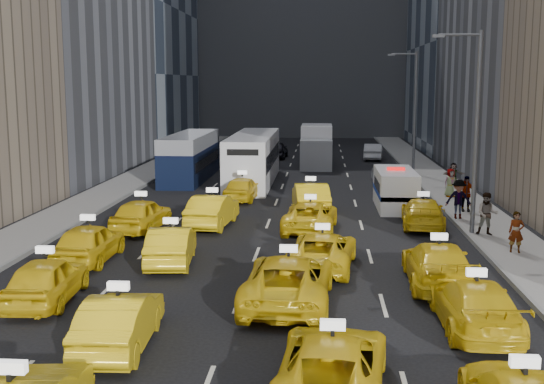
{
  "coord_description": "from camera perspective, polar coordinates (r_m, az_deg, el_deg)",
  "views": [
    {
      "loc": [
        2.54,
        -18.34,
        6.78
      ],
      "look_at": [
        0.39,
        11.26,
        2.0
      ],
      "focal_mm": 45.0,
      "sensor_mm": 36.0,
      "label": 1
    }
  ],
  "objects": [
    {
      "name": "taxi_13",
      "position": [
        32.49,
        -5.0,
        -1.55
      ],
      "size": [
        2.04,
        4.79,
        1.53
      ],
      "primitive_type": "imported",
      "rotation": [
        0.0,
        0.0,
        3.05
      ],
      "color": "yellow",
      "rests_on": "ground"
    },
    {
      "name": "curb_east",
      "position": [
        44.34,
        12.55,
        0.25
      ],
      "size": [
        0.15,
        90.0,
        0.18
      ],
      "primitive_type": "cube",
      "color": "slate",
      "rests_on": "ground"
    },
    {
      "name": "pedestrian_3",
      "position": [
        36.73,
        15.9,
        -0.13
      ],
      "size": [
        1.11,
        0.54,
        1.86
      ],
      "primitive_type": "imported",
      "rotation": [
        0.0,
        0.0,
        -0.04
      ],
      "color": "gray",
      "rests_on": "sidewalk_east"
    },
    {
      "name": "taxi_10",
      "position": [
        25.19,
        4.23,
        -4.89
      ],
      "size": [
        2.79,
        5.11,
        1.36
      ],
      "primitive_type": "imported",
      "rotation": [
        0.0,
        0.0,
        3.03
      ],
      "color": "yellow",
      "rests_on": "ground"
    },
    {
      "name": "pedestrian_2",
      "position": [
        34.66,
        15.34,
        -0.59
      ],
      "size": [
        1.29,
        0.64,
        1.93
      ],
      "primitive_type": "imported",
      "rotation": [
        0.0,
        0.0,
        -0.1
      ],
      "color": "gray",
      "rests_on": "sidewalk_east"
    },
    {
      "name": "streetlight_near",
      "position": [
        31.12,
        16.55,
        5.35
      ],
      "size": [
        2.15,
        0.22,
        9.0
      ],
      "color": "#595B60",
      "rests_on": "ground"
    },
    {
      "name": "sidewalk_west",
      "position": [
        45.75,
        -12.45,
        0.51
      ],
      "size": [
        3.0,
        90.0,
        0.15
      ],
      "primitive_type": "cube",
      "color": "gray",
      "rests_on": "ground"
    },
    {
      "name": "double_decker",
      "position": [
        48.56,
        -6.83,
        2.92
      ],
      "size": [
        2.49,
        10.86,
        3.16
      ],
      "rotation": [
        0.0,
        0.0,
        0.0
      ],
      "color": "black",
      "rests_on": "ground"
    },
    {
      "name": "sidewalk_east",
      "position": [
        44.57,
        14.39,
        0.21
      ],
      "size": [
        3.0,
        90.0,
        0.15
      ],
      "primitive_type": "cube",
      "color": "gray",
      "rests_on": "ground"
    },
    {
      "name": "taxi_15",
      "position": [
        33.01,
        12.5,
        -1.71
      ],
      "size": [
        2.35,
        4.89,
        1.37
      ],
      "primitive_type": "imported",
      "rotation": [
        0.0,
        0.0,
        3.05
      ],
      "color": "yellow",
      "rests_on": "ground"
    },
    {
      "name": "taxi_2",
      "position": [
        15.35,
        5.05,
        -14.23
      ],
      "size": [
        2.76,
        5.22,
        1.4
      ],
      "primitive_type": "imported",
      "rotation": [
        0.0,
        0.0,
        3.05
      ],
      "color": "yellow",
      "rests_on": "ground"
    },
    {
      "name": "taxi_11",
      "position": [
        23.61,
        13.72,
        -5.92
      ],
      "size": [
        2.24,
        5.2,
        1.49
      ],
      "primitive_type": "imported",
      "rotation": [
        0.0,
        0.0,
        3.11
      ],
      "color": "yellow",
      "rests_on": "ground"
    },
    {
      "name": "pedestrian_1",
      "position": [
        31.27,
        17.56,
        -1.76
      ],
      "size": [
        1.0,
        0.67,
        1.89
      ],
      "primitive_type": "imported",
      "rotation": [
        0.0,
        0.0,
        -0.2
      ],
      "color": "gray",
      "rests_on": "sidewalk_east"
    },
    {
      "name": "pedestrian_0",
      "position": [
        28.5,
        19.76,
        -3.17
      ],
      "size": [
        0.65,
        0.47,
        1.63
      ],
      "primitive_type": "imported",
      "rotation": [
        0.0,
        0.0,
        -0.15
      ],
      "color": "gray",
      "rests_on": "sidewalk_east"
    },
    {
      "name": "curb_west",
      "position": [
        45.36,
        -10.7,
        0.51
      ],
      "size": [
        0.15,
        90.0,
        0.18
      ],
      "primitive_type": "cube",
      "color": "slate",
      "rests_on": "ground"
    },
    {
      "name": "misc_car_2",
      "position": [
        62.78,
        3.39,
        3.6
      ],
      "size": [
        2.13,
        5.05,
        1.45
      ],
      "primitive_type": "imported",
      "rotation": [
        0.0,
        0.0,
        3.16
      ],
      "color": "gray",
      "rests_on": "ground"
    },
    {
      "name": "misc_car_1",
      "position": [
        58.52,
        -4.4,
        3.15
      ],
      "size": [
        2.55,
        5.1,
        1.39
      ],
      "primitive_type": "imported",
      "rotation": [
        0.0,
        0.0,
        3.19
      ],
      "color": "black",
      "rests_on": "ground"
    },
    {
      "name": "taxi_4",
      "position": [
        22.44,
        -18.34,
        -6.96
      ],
      "size": [
        1.97,
        4.39,
        1.47
      ],
      "primitive_type": "imported",
      "rotation": [
        0.0,
        0.0,
        3.2
      ],
      "color": "yellow",
      "rests_on": "ground"
    },
    {
      "name": "taxi_12",
      "position": [
        32.01,
        -10.87,
        -1.86
      ],
      "size": [
        2.25,
        4.61,
        1.51
      ],
      "primitive_type": "imported",
      "rotation": [
        0.0,
        0.0,
        3.04
      ],
      "color": "yellow",
      "rests_on": "ground"
    },
    {
      "name": "taxi_14",
      "position": [
        31.45,
        3.22,
        -2.03
      ],
      "size": [
        2.65,
        5.12,
        1.38
      ],
      "primitive_type": "imported",
      "rotation": [
        0.0,
        0.0,
        3.07
      ],
      "color": "yellow",
      "rests_on": "ground"
    },
    {
      "name": "taxi_16",
      "position": [
        39.56,
        -2.49,
        0.31
      ],
      "size": [
        2.08,
        4.3,
        1.41
      ],
      "primitive_type": "imported",
      "rotation": [
        0.0,
        0.0,
        3.04
      ],
      "color": "yellow",
      "rests_on": "ground"
    },
    {
      "name": "taxi_5",
      "position": [
        18.26,
        -12.63,
        -10.49
      ],
      "size": [
        1.7,
        4.4,
        1.43
      ],
      "primitive_type": "imported",
      "rotation": [
        0.0,
        0.0,
        3.19
      ],
      "color": "yellow",
      "rests_on": "ground"
    },
    {
      "name": "taxi_8",
      "position": [
        26.9,
        -15.07,
        -4.11
      ],
      "size": [
        1.81,
        4.46,
        1.52
      ],
      "primitive_type": "imported",
      "rotation": [
        0.0,
        0.0,
        3.14
      ],
      "color": "yellow",
      "rests_on": "ground"
    },
    {
      "name": "ground",
      "position": [
        19.72,
        -3.56,
        -10.98
      ],
      "size": [
        160.0,
        160.0,
        0.0
      ],
      "primitive_type": "plane",
      "color": "black",
      "rests_on": "ground"
    },
    {
      "name": "pedestrian_5",
      "position": [
        45.47,
        14.94,
        1.42
      ],
      "size": [
        1.45,
        0.56,
        1.52
      ],
      "primitive_type": "imported",
      "rotation": [
        0.0,
        0.0,
        0.12
      ],
      "color": "gray",
      "rests_on": "sidewalk_east"
    },
    {
      "name": "taxi_7",
      "position": [
        19.87,
        16.61,
        -9.04
      ],
      "size": [
        2.02,
        4.9,
        1.42
      ],
      "primitive_type": "imported",
      "rotation": [
        0.0,
        0.0,
        3.15
      ],
      "color": "yellow",
      "rests_on": "ground"
    },
    {
      "name": "taxi_9",
      "position": [
        25.97,
        -8.43,
        -4.43
      ],
      "size": [
        1.98,
        4.54,
        1.45
      ],
      "primitive_type": "imported",
      "rotation": [
        0.0,
        0.0,
        3.24
      ],
      "color": "yellow",
      "rests_on": "ground"
    },
    {
      "name": "box_truck",
      "position": [
        55.75,
        3.74,
        3.83
      ],
      "size": [
        3.24,
        7.47,
        3.31
      ],
      "rotation": [
        0.0,
        0.0,
        0.11
      ],
      "color": "silver",
      "rests_on": "ground"
    },
    {
      "name": "misc_car_3",
      "position": [
        61.73,
        0.36,
        3.56
      ],
      "size": [
        2.01,
        4.59,
        1.54
      ],
      "primitive_type": "imported",
      "rotation": [
        0.0,
        0.0,
        3.1
      ],
      "color": "black",
      "rests_on": "ground"
    },
    {
      "name": "misc_car_4",
      "position": [
        61.1,
        8.47,
        3.36
      ],
      "size": [
        1.98,
        4.5,
        1.44
      ],
      "primitive_type": "imported",
      "rotation": [
        0.0,
        0.0,
        3.04
      ],
      "color": "#A8AAB0",
      "rests_on": "ground"
    },
    {
      "name": "pedestrian_4",
      "position": [
        41.23,
        14.7,
        0.76
      ],
      "size": [
        0.92,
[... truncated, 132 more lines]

